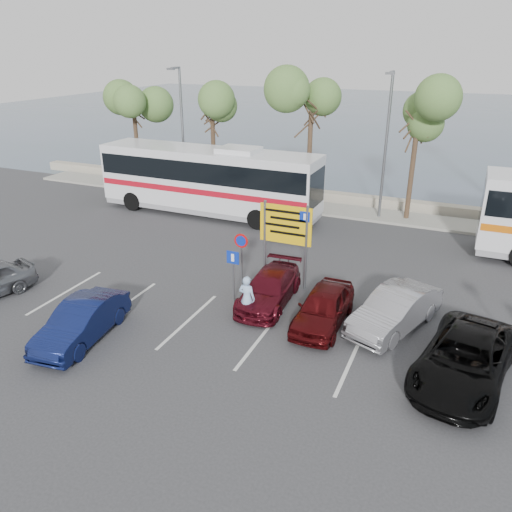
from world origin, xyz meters
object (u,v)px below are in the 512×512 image
at_px(street_lamp_left, 182,126).
at_px(car_blue, 82,322).
at_px(direction_sign, 286,231).
at_px(street_lamp_right, 386,139).
at_px(car_red, 323,307).
at_px(car_maroon, 269,288).
at_px(coach_bus_left, 209,183).
at_px(suv_black, 465,359).
at_px(pedestrian_near, 247,298).
at_px(car_silver_b, 395,310).

height_order(street_lamp_left, car_blue, street_lamp_left).
xyz_separation_m(direction_sign, car_blue, (-4.87, -6.70, -1.75)).
xyz_separation_m(street_lamp_right, car_red, (0.40, -12.76, -3.92)).
bearing_deg(car_maroon, street_lamp_right, 77.45).
bearing_deg(street_lamp_right, coach_bus_left, -162.37).
height_order(street_lamp_right, suv_black, street_lamp_right).
bearing_deg(suv_black, car_maroon, 173.49).
distance_m(car_blue, pedestrian_near, 5.77).
xyz_separation_m(street_lamp_right, pedestrian_near, (-2.26, -13.56, -3.73)).
height_order(direction_sign, pedestrian_near, direction_sign).
xyz_separation_m(street_lamp_left, direction_sign, (11.00, -10.32, -2.17)).
bearing_deg(pedestrian_near, car_red, -162.15).
bearing_deg(car_red, street_lamp_left, 136.46).
distance_m(street_lamp_left, suv_black, 23.44).
relative_size(car_blue, suv_black, 0.80).
xyz_separation_m(street_lamp_left, pedestrian_near, (10.74, -13.56, -3.73)).
xyz_separation_m(direction_sign, pedestrian_near, (-0.26, -3.24, -1.56)).
distance_m(street_lamp_right, car_blue, 18.77).
xyz_separation_m(coach_bus_left, car_blue, (2.63, -14.00, -1.24)).
bearing_deg(pedestrian_near, car_maroon, -98.32).
relative_size(street_lamp_right, car_maroon, 1.89).
height_order(coach_bus_left, car_silver_b, coach_bus_left).
distance_m(street_lamp_left, pedestrian_near, 17.70).
distance_m(coach_bus_left, car_blue, 14.30).
bearing_deg(car_silver_b, street_lamp_right, 123.66).
bearing_deg(direction_sign, pedestrian_near, -94.62).
bearing_deg(street_lamp_right, street_lamp_left, 180.00).
height_order(coach_bus_left, car_maroon, coach_bus_left).
bearing_deg(car_red, car_blue, -149.58).
relative_size(coach_bus_left, car_maroon, 3.14).
relative_size(street_lamp_right, car_silver_b, 1.83).
distance_m(car_red, pedestrian_near, 2.78).
distance_m(street_lamp_right, direction_sign, 10.73).
bearing_deg(street_lamp_right, direction_sign, -100.94).
xyz_separation_m(street_lamp_left, car_silver_b, (15.80, -12.02, -3.88)).
distance_m(street_lamp_left, direction_sign, 15.24).
distance_m(car_red, car_silver_b, 2.51).
xyz_separation_m(car_blue, car_maroon, (4.87, 5.00, -0.06)).
distance_m(car_red, suv_black, 5.03).
relative_size(coach_bus_left, car_silver_b, 3.04).
distance_m(street_lamp_right, suv_black, 15.66).
xyz_separation_m(car_maroon, suv_black, (7.20, -2.23, 0.10)).
height_order(street_lamp_right, car_maroon, street_lamp_right).
bearing_deg(car_maroon, pedestrian_near, -102.60).
relative_size(street_lamp_right, pedestrian_near, 4.59).
height_order(coach_bus_left, pedestrian_near, coach_bus_left).
xyz_separation_m(coach_bus_left, pedestrian_near, (7.24, -10.54, -1.04)).
bearing_deg(coach_bus_left, direction_sign, -44.22).
height_order(car_blue, car_maroon, car_blue).
bearing_deg(street_lamp_right, car_red, -88.20).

